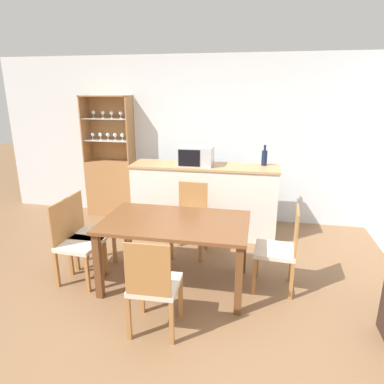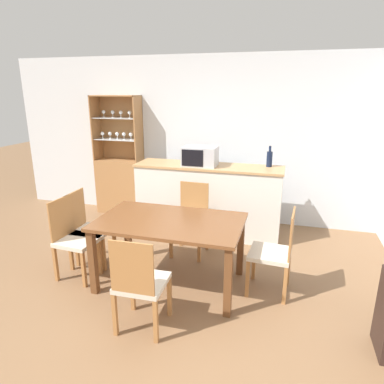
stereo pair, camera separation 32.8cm
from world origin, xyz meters
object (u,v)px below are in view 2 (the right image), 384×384
at_px(dining_chair_side_left_near, 75,238).
at_px(microwave, 200,156).
at_px(dining_chair_head_far, 191,219).
at_px(dining_table, 170,229).
at_px(display_cabinet, 120,178).
at_px(dining_chair_side_left_far, 88,229).
at_px(dining_chair_head_near, 140,283).
at_px(dining_chair_side_right_far, 275,252).
at_px(wine_bottle, 269,159).

distance_m(dining_chair_side_left_near, microwave, 1.98).
relative_size(dining_chair_head_far, microwave, 1.93).
xyz_separation_m(dining_table, dining_chair_side_left_near, (-1.08, -0.13, -0.19)).
height_order(display_cabinet, dining_table, display_cabinet).
height_order(dining_table, dining_chair_side_left_far, dining_chair_side_left_far).
distance_m(display_cabinet, dining_chair_side_left_near, 2.15).
relative_size(dining_chair_side_left_far, dining_chair_head_near, 1.00).
distance_m(display_cabinet, dining_table, 2.51).
bearing_deg(dining_chair_head_near, dining_chair_side_left_far, 138.05).
height_order(dining_chair_head_far, dining_chair_head_near, same).
relative_size(dining_table, dining_chair_side_left_near, 1.68).
bearing_deg(display_cabinet, dining_chair_head_near, -59.83).
bearing_deg(dining_table, dining_chair_head_far, 89.87).
xyz_separation_m(dining_chair_head_far, microwave, (-0.05, 0.63, 0.70)).
relative_size(dining_chair_side_left_far, dining_chair_head_far, 1.00).
bearing_deg(dining_chair_side_right_far, wine_bottle, 11.22).
bearing_deg(dining_chair_head_near, dining_table, 88.41).
bearing_deg(dining_chair_head_near, dining_chair_side_left_near, 147.48).
relative_size(dining_chair_side_right_far, dining_chair_head_far, 1.00).
xyz_separation_m(dining_table, microwave, (-0.05, 1.41, 0.52)).
distance_m(dining_chair_head_near, wine_bottle, 2.62).
xyz_separation_m(display_cabinet, microwave, (1.54, -0.54, 0.55)).
xyz_separation_m(display_cabinet, dining_chair_side_left_far, (0.50, -1.81, -0.15)).
bearing_deg(dining_chair_side_left_near, microwave, 150.12).
height_order(dining_chair_head_far, microwave, microwave).
height_order(dining_chair_side_left_far, dining_chair_head_far, same).
distance_m(dining_table, dining_chair_side_left_near, 1.10).
bearing_deg(microwave, wine_bottle, 11.35).
distance_m(dining_table, dining_chair_head_near, 0.80).
bearing_deg(dining_chair_head_far, dining_chair_head_near, 92.08).
bearing_deg(dining_chair_side_left_far, wine_bottle, 125.65).
relative_size(display_cabinet, dining_chair_side_left_near, 2.16).
height_order(display_cabinet, dining_chair_side_left_far, display_cabinet).
distance_m(dining_chair_head_far, dining_chair_side_left_near, 1.41).
height_order(dining_chair_side_left_near, microwave, microwave).
relative_size(display_cabinet, wine_bottle, 6.82).
bearing_deg(dining_chair_side_left_near, dining_chair_side_right_far, 101.08).
height_order(dining_chair_side_left_far, dining_chair_head_near, same).
xyz_separation_m(display_cabinet, dining_chair_head_near, (1.58, -2.72, -0.15)).
xyz_separation_m(dining_chair_side_right_far, wine_bottle, (-0.19, 1.46, 0.68)).
relative_size(dining_table, dining_chair_head_far, 1.68).
height_order(dining_chair_side_right_far, dining_chair_side_left_far, same).
xyz_separation_m(dining_table, dining_chair_side_left_far, (-1.08, 0.14, -0.19)).
bearing_deg(dining_chair_side_left_far, microwave, 139.98).
height_order(display_cabinet, dining_chair_head_near, display_cabinet).
bearing_deg(dining_chair_head_far, microwave, -83.58).
bearing_deg(dining_chair_head_far, dining_chair_side_right_far, 151.20).
bearing_deg(microwave, display_cabinet, 160.62).
relative_size(dining_chair_side_right_far, dining_chair_side_left_near, 1.00).
distance_m(dining_table, microwave, 1.50).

